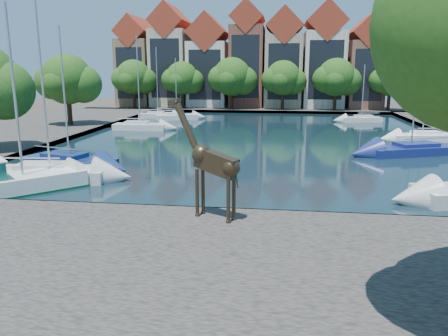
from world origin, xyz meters
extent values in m
plane|color=#38332B|center=(0.00, 0.00, 0.00)|extent=(160.00, 160.00, 0.00)
cube|color=black|center=(0.00, 24.00, 0.04)|extent=(38.00, 50.00, 0.08)
cube|color=#4E4843|center=(0.00, -7.00, 0.25)|extent=(50.00, 14.00, 0.50)
cube|color=#4E4843|center=(0.00, 56.00, 0.25)|extent=(60.00, 16.00, 0.50)
cube|color=#4E4843|center=(-25.00, 24.00, 0.25)|extent=(14.00, 52.00, 0.50)
cube|color=#816346|center=(-23.00, 56.00, 6.00)|extent=(5.39, 9.00, 11.00)
cube|color=maroon|center=(-23.00, 56.00, 12.71)|extent=(5.44, 9.18, 5.44)
cube|color=black|center=(-23.00, 51.52, 6.00)|extent=(4.40, 0.05, 8.25)
cube|color=#BEAF92|center=(-17.00, 56.00, 6.75)|extent=(5.88, 9.00, 12.50)
cube|color=maroon|center=(-17.00, 56.00, 14.32)|extent=(5.94, 9.18, 5.94)
cube|color=black|center=(-17.00, 51.52, 6.75)|extent=(4.80, 0.05, 9.38)
cube|color=silver|center=(-10.50, 56.00, 5.75)|extent=(6.37, 9.00, 10.50)
cube|color=maroon|center=(-10.50, 56.00, 12.43)|extent=(6.43, 9.18, 6.43)
cube|color=black|center=(-10.50, 51.52, 5.75)|extent=(5.20, 0.05, 7.88)
cube|color=brown|center=(-4.00, 56.00, 7.00)|extent=(5.39, 9.00, 13.00)
cube|color=maroon|center=(-4.00, 56.00, 14.71)|extent=(5.44, 9.18, 5.44)
cube|color=black|center=(-4.00, 51.52, 7.00)|extent=(4.40, 0.05, 9.75)
cube|color=tan|center=(2.00, 56.00, 6.25)|extent=(5.88, 9.00, 11.50)
cube|color=maroon|center=(2.00, 56.00, 13.32)|extent=(5.94, 9.18, 5.94)
cube|color=black|center=(2.00, 51.52, 6.25)|extent=(4.80, 0.05, 8.62)
cube|color=beige|center=(8.50, 56.00, 6.50)|extent=(6.37, 9.00, 12.00)
cube|color=maroon|center=(8.50, 56.00, 13.93)|extent=(6.43, 9.18, 6.43)
cube|color=black|center=(8.50, 51.52, 6.50)|extent=(5.20, 0.05, 9.00)
cube|color=brown|center=(15.00, 56.00, 5.75)|extent=(5.39, 9.00, 10.50)
cube|color=maroon|center=(15.00, 56.00, 12.21)|extent=(5.44, 9.18, 5.44)
cube|color=black|center=(15.00, 51.52, 5.75)|extent=(4.40, 0.05, 7.88)
cylinder|color=#332114|center=(-22.00, 50.50, 2.10)|extent=(0.50, 0.50, 3.20)
sphere|color=#1B4313|center=(-22.00, 50.50, 5.38)|extent=(5.60, 5.60, 5.60)
sphere|color=#1B4313|center=(-20.32, 50.80, 4.82)|extent=(4.20, 4.20, 4.20)
sphere|color=#1B4313|center=(-23.54, 50.10, 5.10)|extent=(3.92, 3.92, 3.92)
cylinder|color=#332114|center=(-14.00, 50.50, 2.10)|extent=(0.50, 0.50, 3.20)
sphere|color=#1B4313|center=(-14.00, 50.50, 5.26)|extent=(5.20, 5.20, 5.20)
sphere|color=#1B4313|center=(-12.44, 50.80, 4.74)|extent=(3.90, 3.90, 3.90)
sphere|color=#1B4313|center=(-15.43, 50.10, 5.00)|extent=(3.64, 3.64, 3.64)
cylinder|color=#332114|center=(-6.00, 50.50, 2.10)|extent=(0.50, 0.50, 3.20)
sphere|color=#1B4313|center=(-6.00, 50.50, 5.50)|extent=(6.00, 6.00, 6.00)
sphere|color=#1B4313|center=(-4.20, 50.80, 4.90)|extent=(4.50, 4.50, 4.50)
sphere|color=#1B4313|center=(-7.65, 50.10, 5.20)|extent=(4.20, 4.20, 4.20)
cylinder|color=#332114|center=(2.00, 50.50, 2.10)|extent=(0.50, 0.50, 3.20)
sphere|color=#1B4313|center=(2.00, 50.50, 5.32)|extent=(5.40, 5.40, 5.40)
sphere|color=#1B4313|center=(3.62, 50.80, 4.78)|extent=(4.05, 4.05, 4.05)
sphere|color=#1B4313|center=(0.51, 50.10, 5.05)|extent=(3.78, 3.78, 3.78)
cylinder|color=#332114|center=(10.00, 50.50, 2.10)|extent=(0.50, 0.50, 3.20)
sphere|color=#1B4313|center=(10.00, 50.50, 5.44)|extent=(5.80, 5.80, 5.80)
sphere|color=#1B4313|center=(11.74, 50.80, 4.86)|extent=(4.35, 4.35, 4.35)
sphere|color=#1B4313|center=(8.40, 50.10, 5.15)|extent=(4.06, 4.06, 4.06)
cylinder|color=#332114|center=(18.00, 50.50, 2.10)|extent=(0.50, 0.50, 3.20)
sphere|color=#1B4313|center=(18.00, 50.50, 5.26)|extent=(5.20, 5.20, 5.20)
sphere|color=#1B4313|center=(19.56, 50.80, 4.74)|extent=(3.90, 3.90, 3.90)
sphere|color=#1B4313|center=(16.57, 50.10, 5.00)|extent=(3.64, 3.64, 3.64)
sphere|color=#1B4313|center=(-19.20, 12.30, 5.10)|extent=(4.50, 4.50, 4.50)
cylinder|color=#332114|center=(-22.00, 28.00, 2.20)|extent=(0.54, 0.54, 3.40)
sphere|color=#1B4313|center=(-22.00, 28.00, 5.58)|extent=(5.60, 5.60, 5.60)
sphere|color=#1B4313|center=(-20.32, 28.30, 5.02)|extent=(4.20, 4.20, 4.20)
sphere|color=#1B4313|center=(-23.54, 27.60, 5.30)|extent=(3.92, 3.92, 3.92)
cylinder|color=#322719|center=(-1.69, -1.34, 1.53)|extent=(0.16, 0.16, 2.07)
cylinder|color=#322719|center=(-1.51, -0.95, 1.53)|extent=(0.16, 0.16, 2.07)
cylinder|color=#322719|center=(-0.27, -2.01, 1.53)|extent=(0.16, 0.16, 2.07)
cylinder|color=#322719|center=(-0.09, -1.62, 1.53)|extent=(0.16, 0.16, 2.07)
cube|color=#322719|center=(-0.85, -1.50, 2.91)|extent=(2.04, 1.34, 1.21)
cylinder|color=#322719|center=(-2.17, -0.88, 4.25)|extent=(1.32, 0.83, 2.14)
cube|color=#322719|center=(-2.81, -0.57, 5.30)|extent=(0.59, 0.40, 0.33)
cube|color=white|center=(-12.89, 2.00, 0.67)|extent=(7.52, 7.65, 1.18)
cylinder|color=#B2B2B7|center=(-12.21, 2.70, 5.51)|extent=(0.14, 0.14, 9.05)
cube|color=silver|center=(-12.00, 5.18, 0.56)|extent=(7.04, 3.06, 0.96)
cube|color=silver|center=(-12.00, 5.18, 0.88)|extent=(3.14, 1.96, 0.53)
cylinder|color=#B2B2B7|center=(-12.00, 5.18, 6.09)|extent=(0.13, 0.13, 10.53)
cube|color=navy|center=(-12.50, 8.63, 0.53)|extent=(6.99, 4.12, 0.90)
cube|color=navy|center=(-12.50, 8.63, 0.83)|extent=(3.23, 2.38, 0.50)
cylinder|color=#B2B2B7|center=(-12.50, 8.63, 5.10)|extent=(0.12, 0.12, 8.63)
cube|color=silver|center=(-13.70, 27.72, 0.51)|extent=(5.84, 2.19, 0.86)
cube|color=silver|center=(-13.70, 27.72, 0.80)|extent=(2.57, 1.49, 0.48)
cylinder|color=#B2B2B7|center=(-13.70, 27.72, 5.45)|extent=(0.12, 0.12, 9.40)
cube|color=silver|center=(-12.00, 38.04, 0.51)|extent=(5.81, 3.91, 0.86)
cube|color=silver|center=(-12.00, 38.04, 0.80)|extent=(2.74, 2.18, 0.48)
cylinder|color=#B2B2B7|center=(-12.00, 38.04, 4.42)|extent=(0.11, 0.11, 7.34)
cube|color=silver|center=(-15.00, 39.63, 0.48)|extent=(5.28, 2.21, 0.80)
cube|color=silver|center=(-15.00, 39.63, 0.75)|extent=(2.35, 1.44, 0.44)
cylinder|color=#B2B2B7|center=(-15.00, 39.63, 5.12)|extent=(0.11, 0.11, 8.84)
cube|color=navy|center=(12.07, 16.66, 0.50)|extent=(7.70, 5.00, 0.84)
cube|color=navy|center=(12.07, 16.66, 0.78)|extent=(3.61, 2.81, 0.47)
cylinder|color=#B2B2B7|center=(12.07, 16.66, 4.93)|extent=(0.11, 0.11, 8.38)
cube|color=white|center=(15.00, 23.61, 0.50)|extent=(6.05, 3.15, 0.84)
cube|color=white|center=(15.00, 23.61, 0.78)|extent=(2.76, 1.90, 0.47)
cylinder|color=#B2B2B7|center=(15.00, 23.61, 4.76)|extent=(0.11, 0.11, 8.05)
cube|color=silver|center=(12.00, 38.48, 0.47)|extent=(5.27, 2.67, 0.78)
cube|color=silver|center=(12.00, 38.48, 0.73)|extent=(2.39, 1.62, 0.44)
cylinder|color=#B2B2B7|center=(12.00, 38.48, 3.96)|extent=(0.10, 0.10, 6.55)
camera|label=1|loc=(1.75, -18.98, 6.72)|focal=35.00mm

